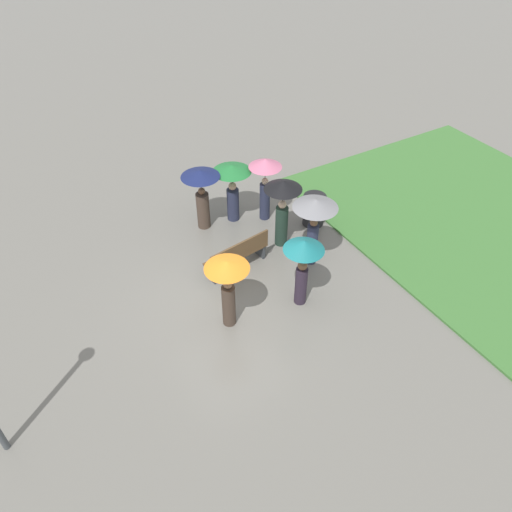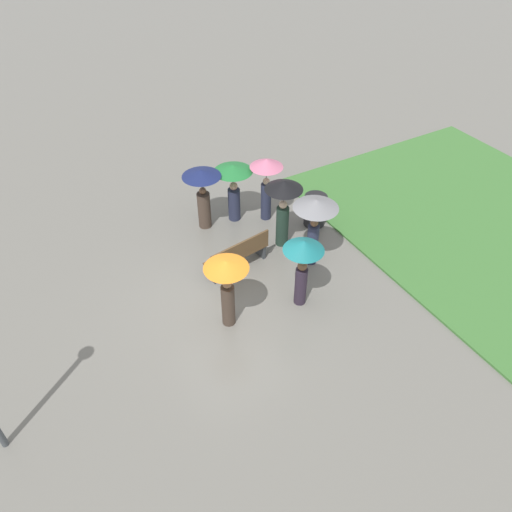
# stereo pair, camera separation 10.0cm
# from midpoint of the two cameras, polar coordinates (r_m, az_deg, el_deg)

# --- Properties ---
(ground_plane) EXTENTS (90.00, 90.00, 0.00)m
(ground_plane) POSITION_cam_midpoint_polar(r_m,az_deg,el_deg) (11.77, -3.37, -5.50)
(ground_plane) COLOR slate
(lawn_patch_near) EXTENTS (7.57, 8.97, 0.06)m
(lawn_patch_near) POSITION_cam_midpoint_polar(r_m,az_deg,el_deg) (15.64, 23.38, 4.19)
(lawn_patch_near) COLOR #427A38
(lawn_patch_near) RESTS_ON ground_plane
(park_bench) EXTENTS (1.76, 0.66, 0.90)m
(park_bench) POSITION_cam_midpoint_polar(r_m,az_deg,el_deg) (12.36, -2.35, 0.18)
(park_bench) COLOR brown
(park_bench) RESTS_ON ground_plane
(trash_bin) EXTENTS (0.63, 0.63, 0.92)m
(trash_bin) POSITION_cam_midpoint_polar(r_m,az_deg,el_deg) (13.96, 6.42, 5.26)
(trash_bin) COLOR #232326
(trash_bin) RESTS_ON ground_plane
(crowd_person_navy) EXTENTS (1.04, 1.04, 1.79)m
(crowd_person_navy) POSITION_cam_midpoint_polar(r_m,az_deg,el_deg) (13.43, -6.47, 7.61)
(crowd_person_navy) COLOR #47382D
(crowd_person_navy) RESTS_ON ground_plane
(crowd_person_pink) EXTENTS (0.90, 0.90, 1.89)m
(crowd_person_pink) POSITION_cam_midpoint_polar(r_m,az_deg,el_deg) (13.61, 0.83, 9.11)
(crowd_person_pink) COLOR #282D47
(crowd_person_pink) RESTS_ON ground_plane
(crowd_person_teal) EXTENTS (0.91, 0.91, 1.83)m
(crowd_person_teal) POSITION_cam_midpoint_polar(r_m,az_deg,el_deg) (10.93, 5.15, -0.17)
(crowd_person_teal) COLOR #2D2333
(crowd_person_teal) RESTS_ON ground_plane
(crowd_person_green) EXTENTS (1.07, 1.07, 1.74)m
(crowd_person_green) POSITION_cam_midpoint_polar(r_m,az_deg,el_deg) (13.65, -2.95, 8.55)
(crowd_person_green) COLOR #282D47
(crowd_person_green) RESTS_ON ground_plane
(crowd_person_black) EXTENTS (0.97, 0.97, 1.95)m
(crowd_person_black) POSITION_cam_midpoint_polar(r_m,az_deg,el_deg) (12.64, 2.82, 6.39)
(crowd_person_black) COLOR #1E3328
(crowd_person_black) RESTS_ON ground_plane
(crowd_person_orange) EXTENTS (0.96, 0.96, 1.83)m
(crowd_person_orange) POSITION_cam_midpoint_polar(r_m,az_deg,el_deg) (10.45, -3.55, -2.75)
(crowd_person_orange) COLOR #47382D
(crowd_person_orange) RESTS_ON ground_plane
(crowd_person_grey) EXTENTS (1.10, 1.10, 1.91)m
(crowd_person_grey) POSITION_cam_midpoint_polar(r_m,az_deg,el_deg) (12.03, 6.47, 4.74)
(crowd_person_grey) COLOR #282D47
(crowd_person_grey) RESTS_ON ground_plane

